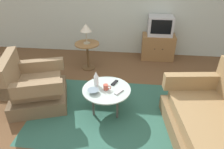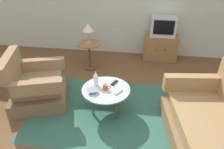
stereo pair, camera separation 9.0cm
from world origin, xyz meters
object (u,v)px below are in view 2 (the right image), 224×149
(mug, at_px, (106,87))
(tv_remote_dark, at_px, (114,83))
(table_lamp, at_px, (88,28))
(bowl, at_px, (92,91))
(couch, at_px, (219,135))
(armchair, at_px, (35,87))
(tv_remote_silver, at_px, (118,92))
(television, at_px, (163,26))
(side_table, at_px, (89,50))
(tv_stand, at_px, (160,47))
(coffee_table, at_px, (106,91))
(vase, at_px, (96,79))

(mug, height_order, tv_remote_dark, mug)
(table_lamp, relative_size, bowl, 2.51)
(couch, relative_size, bowl, 10.91)
(mug, bearing_deg, armchair, 175.48)
(armchair, relative_size, tv_remote_silver, 6.77)
(armchair, height_order, tv_remote_dark, armchair)
(table_lamp, bearing_deg, tv_remote_dark, -59.61)
(television, xyz_separation_m, tv_remote_dark, (-0.86, -1.97, -0.38))
(side_table, height_order, bowl, side_table)
(tv_remote_silver, bearing_deg, television, -165.46)
(tv_stand, bearing_deg, bowl, -117.20)
(table_lamp, height_order, mug, table_lamp)
(armchair, xyz_separation_m, tv_remote_silver, (1.43, -0.15, 0.14))
(tv_stand, height_order, mug, tv_stand)
(armchair, relative_size, couch, 0.61)
(coffee_table, height_order, television, television)
(television, bearing_deg, vase, -118.97)
(armchair, relative_size, table_lamp, 2.65)
(armchair, xyz_separation_m, bowl, (1.05, -0.20, 0.16))
(armchair, xyz_separation_m, mug, (1.23, -0.10, 0.18))
(armchair, height_order, side_table, armchair)
(armchair, bearing_deg, tv_remote_dark, 75.88)
(side_table, relative_size, tv_stand, 0.78)
(couch, distance_m, coffee_table, 1.63)
(table_lamp, height_order, vase, table_lamp)
(armchair, xyz_separation_m, table_lamp, (0.61, 1.33, 0.63))
(coffee_table, relative_size, table_lamp, 1.76)
(coffee_table, height_order, tv_remote_silver, tv_remote_silver)
(coffee_table, height_order, mug, mug)
(couch, relative_size, table_lamp, 4.34)
(table_lamp, relative_size, vase, 1.67)
(tv_stand, xyz_separation_m, mug, (-0.97, -2.15, 0.18))
(armchair, relative_size, coffee_table, 1.50)
(tv_stand, bearing_deg, table_lamp, -155.65)
(side_table, xyz_separation_m, tv_remote_dark, (0.73, -1.24, 0.01))
(coffee_table, bearing_deg, armchair, 176.25)
(vase, bearing_deg, table_lamp, 108.47)
(television, bearing_deg, tv_stand, -90.00)
(couch, distance_m, tv_remote_dark, 1.61)
(vase, height_order, mug, vase)
(mug, bearing_deg, vase, 150.40)
(bowl, xyz_separation_m, tv_remote_silver, (0.39, 0.05, -0.02))
(armchair, relative_size, bowl, 6.65)
(tv_remote_dark, bearing_deg, side_table, 54.12)
(tv_stand, xyz_separation_m, tv_remote_dark, (-0.86, -1.96, 0.14))
(vase, xyz_separation_m, mug, (0.17, -0.10, -0.08))
(side_table, distance_m, tv_stand, 1.75)
(coffee_table, relative_size, television, 1.33)
(couch, bearing_deg, tv_remote_dark, 53.99)
(mug, xyz_separation_m, tv_remote_silver, (0.20, -0.05, -0.03))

